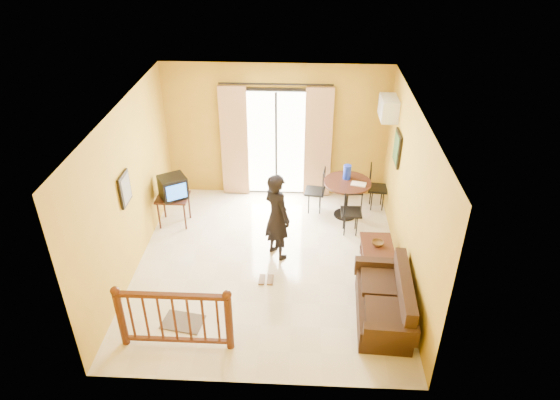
{
  "coord_description": "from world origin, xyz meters",
  "views": [
    {
      "loc": [
        0.55,
        -6.82,
        5.43
      ],
      "look_at": [
        0.19,
        0.2,
        1.18
      ],
      "focal_mm": 32.0,
      "sensor_mm": 36.0,
      "label": 1
    }
  ],
  "objects_px": {
    "sofa": "(387,303)",
    "standing_person": "(277,216)",
    "coffee_table": "(377,255)",
    "dining_table": "(347,189)",
    "television": "(173,187)"
  },
  "relations": [
    {
      "from": "sofa",
      "to": "dining_table",
      "type": "bearing_deg",
      "value": 101.34
    },
    {
      "from": "dining_table",
      "to": "sofa",
      "type": "xyz_separation_m",
      "value": [
        0.43,
        -2.84,
        -0.32
      ]
    },
    {
      "from": "coffee_table",
      "to": "sofa",
      "type": "distance_m",
      "value": 1.17
    },
    {
      "from": "television",
      "to": "standing_person",
      "type": "bearing_deg",
      "value": -55.74
    },
    {
      "from": "coffee_table",
      "to": "standing_person",
      "type": "xyz_separation_m",
      "value": [
        -1.71,
        0.32,
        0.52
      ]
    },
    {
      "from": "sofa",
      "to": "standing_person",
      "type": "relative_size",
      "value": 1.02
    },
    {
      "from": "television",
      "to": "sofa",
      "type": "bearing_deg",
      "value": -64.33
    },
    {
      "from": "television",
      "to": "dining_table",
      "type": "height_order",
      "value": "television"
    },
    {
      "from": "dining_table",
      "to": "coffee_table",
      "type": "bearing_deg",
      "value": -75.72
    },
    {
      "from": "coffee_table",
      "to": "dining_table",
      "type": "bearing_deg",
      "value": 104.28
    },
    {
      "from": "dining_table",
      "to": "standing_person",
      "type": "xyz_separation_m",
      "value": [
        -1.29,
        -1.35,
        0.2
      ]
    },
    {
      "from": "television",
      "to": "coffee_table",
      "type": "xyz_separation_m",
      "value": [
        3.72,
        -1.22,
        -0.53
      ]
    },
    {
      "from": "coffee_table",
      "to": "sofa",
      "type": "bearing_deg",
      "value": -90.0
    },
    {
      "from": "sofa",
      "to": "standing_person",
      "type": "bearing_deg",
      "value": 141.82
    },
    {
      "from": "sofa",
      "to": "coffee_table",
      "type": "bearing_deg",
      "value": 92.82
    }
  ]
}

